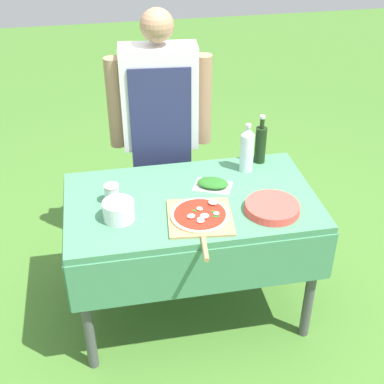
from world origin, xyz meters
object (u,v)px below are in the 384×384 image
oil_bottle (261,144)px  plate_stack (272,208)px  prep_table (191,216)px  herb_container (213,184)px  person_cook (160,122)px  pizza_on_peel (200,217)px  water_bottle (247,149)px  mixing_tub (119,211)px  sauce_jar (112,195)px

oil_bottle → plate_stack: (-0.08, -0.48, -0.09)m
prep_table → plate_stack: (0.37, -0.18, 0.13)m
herb_container → plate_stack: size_ratio=0.83×
person_cook → pizza_on_peel: size_ratio=3.25×
pizza_on_peel → herb_container: (0.12, 0.27, 0.00)m
person_cook → water_bottle: bearing=144.8°
pizza_on_peel → mixing_tub: size_ratio=3.20×
pizza_on_peel → prep_table: bearing=99.3°
pizza_on_peel → oil_bottle: 0.66m
person_cook → mixing_tub: person_cook is taller
prep_table → pizza_on_peel: bearing=-86.8°
oil_bottle → prep_table: bearing=-146.3°
person_cook → herb_container: size_ratio=6.91×
herb_container → sauce_jar: bearing=-175.1°
prep_table → oil_bottle: bearing=33.7°
plate_stack → sauce_jar: sauce_jar is taller
prep_table → herb_container: herb_container is taller
sauce_jar → water_bottle: bearing=13.6°
herb_container → mixing_tub: (-0.50, -0.20, 0.03)m
pizza_on_peel → water_bottle: size_ratio=1.74×
oil_bottle → herb_container: size_ratio=1.24×
prep_table → sauce_jar: (-0.40, 0.04, 0.15)m
oil_bottle → plate_stack: size_ratio=1.04×
pizza_on_peel → mixing_tub: mixing_tub is taller
prep_table → mixing_tub: 0.42m
oil_bottle → sauce_jar: oil_bottle is taller
pizza_on_peel → herb_container: pizza_on_peel is taller
herb_container → mixing_tub: size_ratio=1.51×
water_bottle → herb_container: 0.28m
pizza_on_peel → water_bottle: water_bottle is taller
person_cook → plate_stack: size_ratio=5.76×
prep_table → oil_bottle: (0.45, 0.30, 0.22)m
water_bottle → sauce_jar: size_ratio=2.80×
herb_container → mixing_tub: bearing=-158.9°
person_cook → sauce_jar: size_ratio=15.86×
mixing_tub → sauce_jar: (-0.02, 0.15, -0.00)m
oil_bottle → mixing_tub: (-0.82, -0.41, -0.06)m
herb_container → prep_table: bearing=-146.1°
oil_bottle → herb_container: oil_bottle is taller
mixing_tub → plate_stack: size_ratio=0.55×
plate_stack → sauce_jar: 0.80m
mixing_tub → prep_table: bearing=15.9°
water_bottle → plate_stack: 0.42m
herb_container → oil_bottle: bearing=33.5°
prep_table → mixing_tub: size_ratio=8.50×
oil_bottle → water_bottle: (-0.10, -0.08, 0.02)m
water_bottle → herb_container: water_bottle is taller
pizza_on_peel → herb_container: bearing=71.9°
pizza_on_peel → mixing_tub: 0.39m
herb_container → water_bottle: bearing=31.9°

